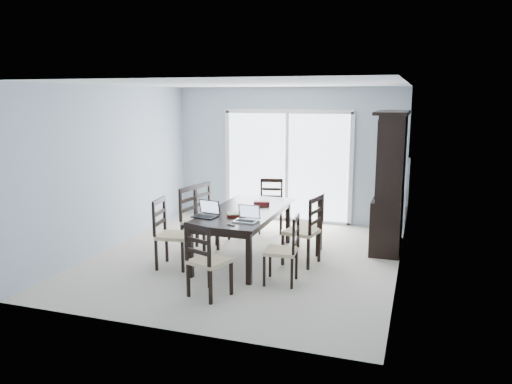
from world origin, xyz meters
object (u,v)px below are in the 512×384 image
Objects in this scene: chair_left_mid at (194,212)px; chair_end_near at (204,253)px; dining_table at (244,215)px; hot_tub at (285,186)px; chair_right_near at (288,242)px; chair_left_far at (208,206)px; china_hutch at (390,183)px; chair_right_mid at (308,223)px; chair_left_near at (167,226)px; chair_end_far at (271,200)px; cell_phone at (231,225)px; chair_right_far at (314,217)px; laptop_dark at (205,213)px; laptop_silver at (246,218)px; game_box at (262,203)px.

chair_left_mid reaches higher than chair_end_near.
dining_table is 1.15× the size of hot_tub.
dining_table is 2.07× the size of chair_right_near.
china_hutch is at bearing 111.33° from chair_left_far.
chair_right_mid is at bearing -130.20° from china_hutch.
chair_right_mid reaches higher than chair_left_near.
dining_table is 2.01× the size of chair_end_far.
chair_left_near is 1.81m from chair_right_near.
chair_left_far is 10.31× the size of cell_phone.
china_hutch is 1.94× the size of chair_left_far.
dining_table is at bearing -84.75° from hot_tub.
china_hutch is 2.01× the size of chair_end_near.
chair_right_far is at bearing -6.45° from chair_right_near.
chair_left_far is at bearing 80.70° from chair_right_mid.
chair_right_mid is (0.97, 0.01, -0.05)m from dining_table.
china_hutch is 3.04m from laptop_dark.
chair_end_far is 1.97m from hot_tub.
chair_right_near is (1.81, -0.09, -0.05)m from chair_left_near.
chair_left_mid is at bearing 133.58° from laptop_dark.
china_hutch reaches higher than laptop_silver.
game_box is at bearing -155.65° from china_hutch.
chair_left_far is 1.43m from laptop_dark.
chair_right_far is 4.37× the size of game_box.
chair_right_far is (1.80, 0.53, -0.06)m from chair_left_mid.
chair_left_mid is at bearing 149.76° from laptop_silver.
chair_left_mid is at bearing 50.06° from chair_end_far.
chair_left_mid is 1.41m from cell_phone.
chair_left_mid is 3.55m from hot_tub.
chair_right_near is 2.63m from chair_end_far.
laptop_dark is (-0.38, -0.60, 0.13)m from dining_table.
chair_left_mid is 1.75m from chair_end_far.
laptop_dark reaches higher than game_box.
laptop_dark is (-1.27, 0.20, 0.24)m from chair_right_near.
chair_right_near is 2.96× the size of laptop_dark.
china_hutch is at bearing 81.31° from cell_phone.
game_box is 0.13× the size of hot_tub.
chair_end_far is 2.34m from laptop_silver.
chair_left_near is at bearing 82.42° from chair_right_near.
chair_right_far is at bearing 50.60° from laptop_dark.
chair_left_near is at bearing 124.36° from chair_right_far.
laptop_dark is at bearing 32.84° from chair_left_far.
cell_phone is at bearing -81.26° from dining_table.
chair_right_mid is 3.30× the size of laptop_dark.
game_box is at bearing 76.01° from chair_right_mid.
laptop_silver is 2.98× the size of cell_phone.
laptop_silver reaches higher than cell_phone.
chair_end_far is at bearing 111.90° from chair_end_near.
laptop_dark reaches higher than hot_tub.
chair_right_far is 2.99× the size of laptop_dark.
chair_right_mid is 1.85m from chair_end_near.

